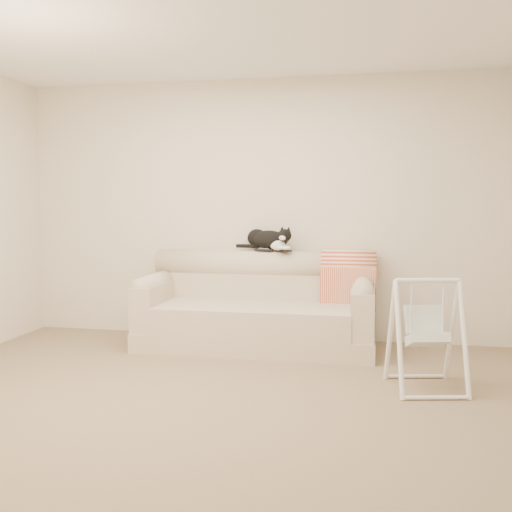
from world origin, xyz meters
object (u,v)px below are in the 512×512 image
Objects in this scene: baby_swing at (426,334)px; tuxedo_cat at (268,239)px; remote_a at (264,250)px; remote_b at (283,250)px; sofa at (258,310)px.

tuxedo_cat is at bearing 136.99° from baby_swing.
remote_a is at bearing -128.81° from tuxedo_cat.
tuxedo_cat reaches higher than remote_b.
sofa is 12.64× the size of remote_b.
remote_a is 0.31× the size of tuxedo_cat.
sofa is 2.66× the size of baby_swing.
tuxedo_cat is at bearing 157.70° from remote_b.
sofa is at bearing -94.96° from remote_a.
remote_a reaches higher than remote_b.
sofa is at bearing -137.51° from remote_b.
remote_b reaches higher than baby_swing.
remote_a is (0.02, 0.22, 0.56)m from sofa.
tuxedo_cat is 2.00m from baby_swing.
tuxedo_cat reaches higher than sofa.
tuxedo_cat is at bearing 78.17° from sofa.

